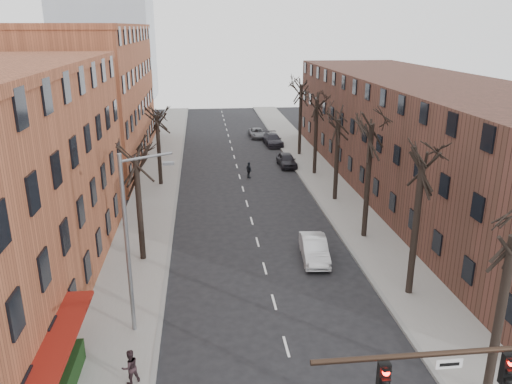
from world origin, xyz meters
name	(u,v)px	position (x,y,z in m)	size (l,w,h in m)	color
sidewalk_left	(158,181)	(-8.00, 35.00, 0.07)	(4.00, 90.00, 0.15)	gray
sidewalk_right	(320,176)	(8.00, 35.00, 0.07)	(4.00, 90.00, 0.15)	gray
building_left_far	(84,98)	(-16.00, 44.00, 7.00)	(12.00, 28.00, 14.00)	brown
building_right	(424,136)	(16.00, 30.00, 5.00)	(12.00, 50.00, 10.00)	#4F2E25
tree_right_b	(408,294)	(7.60, 12.00, 0.00)	(5.20, 5.20, 10.80)	black
tree_right_c	(364,237)	(7.60, 20.00, 0.00)	(5.20, 5.20, 11.60)	black
tree_right_d	(335,200)	(7.60, 28.00, 0.00)	(5.20, 5.20, 10.00)	black
tree_right_e	(314,174)	(7.60, 36.00, 0.00)	(5.20, 5.20, 10.80)	black
tree_right_f	(299,155)	(7.60, 44.00, 0.00)	(5.20, 5.20, 11.60)	black
tree_left_a	(144,260)	(-7.60, 18.00, 0.00)	(5.20, 5.20, 9.50)	black
tree_left_b	(161,185)	(-7.60, 34.00, 0.00)	(5.20, 5.20, 9.50)	black
streetlight	(130,238)	(-7.03, 10.00, 5.01)	(2.45, 0.22, 9.03)	slate
silver_sedan	(314,249)	(3.30, 16.92, 0.73)	(1.55, 4.43, 1.46)	silver
parked_car_near	(287,160)	(5.30, 39.25, 0.73)	(1.71, 4.26, 1.45)	black
parked_car_mid	(273,140)	(5.24, 49.34, 0.72)	(2.02, 4.97, 1.44)	black
parked_car_far	(257,133)	(3.80, 54.25, 0.60)	(2.00, 4.33, 1.20)	slate
pedestrian_b	(130,367)	(-6.87, 6.10, 0.91)	(0.74, 0.58, 1.52)	black
pedestrian_crossing	(249,170)	(0.88, 35.42, 0.81)	(0.95, 0.40, 1.62)	black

